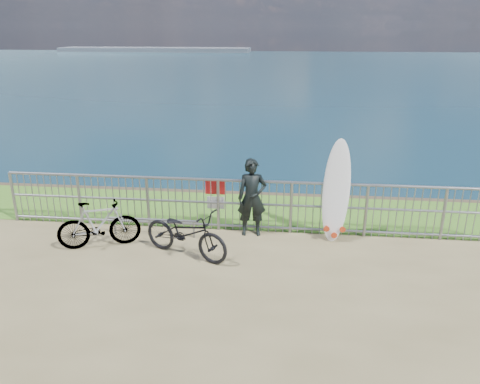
# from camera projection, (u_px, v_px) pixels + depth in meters

# --- Properties ---
(grass_strip) EXTENTS (120.00, 120.00, 0.00)m
(grass_strip) POSITION_uv_depth(u_px,v_px,m) (247.00, 211.00, 10.84)
(grass_strip) COLOR #386F1E
(grass_strip) RESTS_ON ground
(seascape) EXTENTS (260.00, 260.00, 5.00)m
(seascape) POSITION_uv_depth(u_px,v_px,m) (156.00, 52.00, 152.29)
(seascape) COLOR brown
(seascape) RESTS_ON ground
(railing) EXTENTS (10.06, 0.10, 1.13)m
(railing) POSITION_uv_depth(u_px,v_px,m) (243.00, 205.00, 9.62)
(railing) COLOR gray
(railing) RESTS_ON ground
(surfer) EXTENTS (0.63, 0.45, 1.60)m
(surfer) POSITION_uv_depth(u_px,v_px,m) (252.00, 198.00, 9.39)
(surfer) COLOR black
(surfer) RESTS_ON ground
(surfboard) EXTENTS (0.63, 0.59, 2.03)m
(surfboard) POSITION_uv_depth(u_px,v_px,m) (336.00, 195.00, 9.16)
(surfboard) COLOR white
(surfboard) RESTS_ON ground
(bicycle_near) EXTENTS (1.88, 1.26, 0.93)m
(bicycle_near) POSITION_uv_depth(u_px,v_px,m) (186.00, 233.00, 8.58)
(bicycle_near) COLOR black
(bicycle_near) RESTS_ON ground
(bicycle_far) EXTENTS (1.61, 0.97, 0.94)m
(bicycle_far) POSITION_uv_depth(u_px,v_px,m) (99.00, 224.00, 8.95)
(bicycle_far) COLOR black
(bicycle_far) RESTS_ON ground
(bike_rack) EXTENTS (1.85, 0.05, 0.38)m
(bike_rack) POSITION_uv_depth(u_px,v_px,m) (154.00, 222.00, 9.46)
(bike_rack) COLOR gray
(bike_rack) RESTS_ON ground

